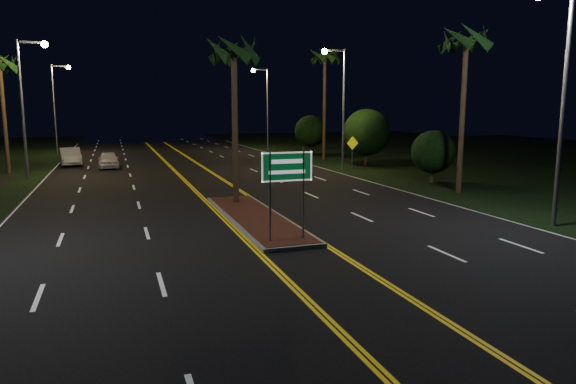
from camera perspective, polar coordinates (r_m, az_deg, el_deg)
name	(u,v)px	position (r m, az deg, el deg)	size (l,w,h in m)	color
ground	(317,267)	(15.35, 3.28, -8.36)	(120.00, 120.00, 0.00)	black
grass_right	(514,159)	(52.63, 23.79, 3.42)	(40.00, 110.00, 0.01)	black
median_island	(255,218)	(21.75, -3.67, -2.85)	(2.25, 10.25, 0.17)	gray
highway_sign	(287,175)	(17.39, -0.12, 1.86)	(1.80, 0.08, 3.20)	gray
streetlight_left_mid	(28,93)	(37.89, -26.95, 9.81)	(1.91, 0.44, 9.00)	gray
streetlight_left_far	(58,98)	(57.77, -24.23, 9.47)	(1.91, 0.44, 9.00)	gray
streetlight_right_near	(558,82)	(22.43, 27.77, 10.81)	(1.91, 0.44, 9.00)	gray
streetlight_right_mid	(339,95)	(39.05, 5.70, 10.71)	(1.91, 0.44, 9.00)	gray
streetlight_right_far	(264,99)	(57.85, -2.67, 10.26)	(1.91, 0.44, 9.00)	gray
palm_median	(234,51)	(24.81, -6.05, 15.30)	(2.40, 2.40, 8.30)	#382819
palm_right_near	(467,40)	(29.87, 19.22, 15.63)	(2.40, 2.40, 9.30)	#382819
palm_right_far	(325,57)	(47.46, 4.12, 14.68)	(2.40, 2.40, 10.30)	#382819
shrub_near	(433,152)	(33.59, 15.81, 4.31)	(2.70, 2.70, 3.30)	#382819
shrub_mid	(366,132)	(42.36, 8.71, 6.57)	(3.78, 3.78, 4.62)	#382819
shrub_far	(310,131)	(53.23, 2.50, 6.77)	(3.24, 3.24, 3.96)	#382819
car_near	(108,158)	(43.00, -19.34, 3.55)	(1.93, 4.51, 1.50)	white
car_far	(70,155)	(46.12, -23.04, 3.79)	(2.16, 5.03, 1.68)	silver
warning_sign	(352,148)	(40.51, 7.17, 4.92)	(1.04, 0.20, 2.50)	gray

